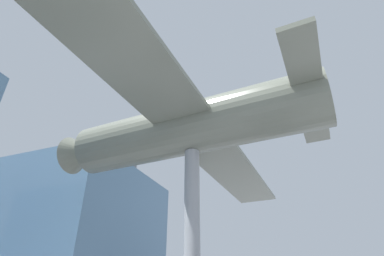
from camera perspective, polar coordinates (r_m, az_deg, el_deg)
The scene contains 3 objects.
glass_pavilion_right at distance 25.52m, azimuth -24.62°, elevation -19.42°, with size 10.66×13.07×10.35m.
support_pylon_central at distance 10.61m, azimuth 0.00°, elevation -20.05°, with size 0.56×0.56×6.29m.
suspended_airplane at distance 12.16m, azimuth -1.06°, elevation -0.19°, with size 22.09×12.02×3.43m.
Camera 1 is at (-9.77, -3.72, 1.32)m, focal length 28.00 mm.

